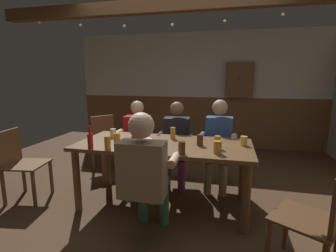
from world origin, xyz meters
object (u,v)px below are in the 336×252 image
person_3 (145,170)px  bottle_1 (90,140)px  chair_empty_near_right (20,162)px  pint_glass_6 (108,143)px  pint_glass_0 (117,138)px  pint_glass_4 (218,147)px  condiment_caddy (159,144)px  chair_empty_far_end (106,141)px  chair_empty_near_left (318,220)px  person_2 (218,140)px  pint_glass_1 (182,148)px  pint_glass_8 (113,133)px  person_0 (136,137)px  pint_glass_2 (244,141)px  wall_dart_cabinet (240,80)px  pint_glass_3 (217,142)px  pint_glass_5 (173,133)px  person_1 (176,139)px  dining_table (164,151)px  plate_0 (143,139)px  pint_glass_7 (200,140)px  bottle_0 (135,142)px

person_3 → bottle_1: bearing=156.5°
chair_empty_near_right → pint_glass_6: bearing=76.7°
person_3 → pint_glass_0: size_ratio=10.74×
pint_glass_4 → condiment_caddy: bearing=168.5°
chair_empty_far_end → person_3: bearing=74.8°
chair_empty_near_right → chair_empty_near_left: 3.20m
person_2 → bottle_1: (-1.30, -1.07, 0.19)m
chair_empty_far_end → pint_glass_1: size_ratio=6.94×
pint_glass_0 → pint_glass_8: size_ratio=1.04×
condiment_caddy → pint_glass_8: size_ratio=1.29×
person_0 → pint_glass_2: bearing=155.8°
pint_glass_1 → pint_glass_6: (-0.80, -0.00, 0.00)m
pint_glass_2 → wall_dart_cabinet: wall_dart_cabinet is taller
pint_glass_3 → wall_dart_cabinet: wall_dart_cabinet is taller
chair_empty_far_end → pint_glass_3: pint_glass_3 is taller
person_3 → pint_glass_8: 1.08m
pint_glass_0 → pint_glass_5: 0.69m
wall_dart_cabinet → condiment_caddy: bearing=-107.6°
bottle_1 → person_1: bearing=56.0°
pint_glass_5 → pint_glass_6: size_ratio=1.02×
person_1 → pint_glass_8: (-0.70, -0.54, 0.17)m
chair_empty_near_left → pint_glass_0: 2.08m
pint_glass_1 → wall_dart_cabinet: bearing=78.8°
person_3 → wall_dart_cabinet: (0.90, 3.44, 0.78)m
dining_table → plate_0: plate_0 is taller
chair_empty_near_right → bottle_1: bottle_1 is taller
person_3 → plate_0: bearing=108.9°
person_0 → person_3: person_3 is taller
person_3 → condiment_caddy: 0.56m
plate_0 → pint_glass_6: 0.52m
person_1 → chair_empty_far_end: person_1 is taller
dining_table → pint_glass_2: size_ratio=19.37×
bottle_1 → pint_glass_7: bearing=19.3°
pint_glass_4 → pint_glass_5: 0.77m
chair_empty_near_right → person_3: bearing=68.0°
condiment_caddy → bottle_0: size_ratio=0.58×
pint_glass_6 → pint_glass_0: bearing=92.3°
plate_0 → pint_glass_8: (-0.41, 0.04, 0.05)m
pint_glass_5 → pint_glass_7: 0.44m
pint_glass_3 → pint_glass_7: pint_glass_3 is taller
person_2 → person_3: 1.48m
pint_glass_5 → wall_dart_cabinet: wall_dart_cabinet is taller
person_2 → pint_glass_5: (-0.54, -0.43, 0.17)m
dining_table → chair_empty_near_left: size_ratio=2.26×
pint_glass_2 → chair_empty_near_left: bearing=-62.6°
chair_empty_near_right → condiment_caddy: (1.75, 0.14, 0.31)m
pint_glass_6 → chair_empty_near_right: bearing=175.5°
person_3 → chair_empty_near_left: person_3 is taller
bottle_0 → pint_glass_1: size_ratio=1.91×
pint_glass_2 → person_3: bearing=-138.1°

